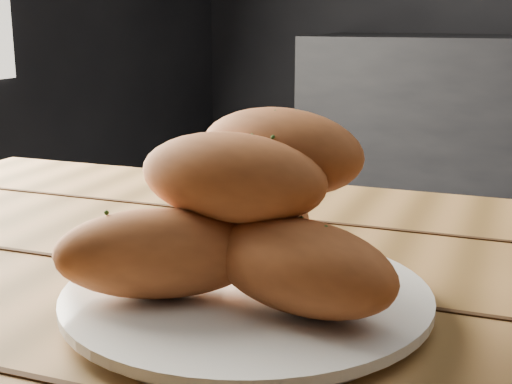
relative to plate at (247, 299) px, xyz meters
The scene contains 2 objects.
plate is the anchor object (origin of this frame).
bread_rolls 0.07m from the plate, 117.07° to the left, with size 0.27×0.23×0.14m.
Camera 1 is at (-0.60, -1.07, 0.97)m, focal length 50.00 mm.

